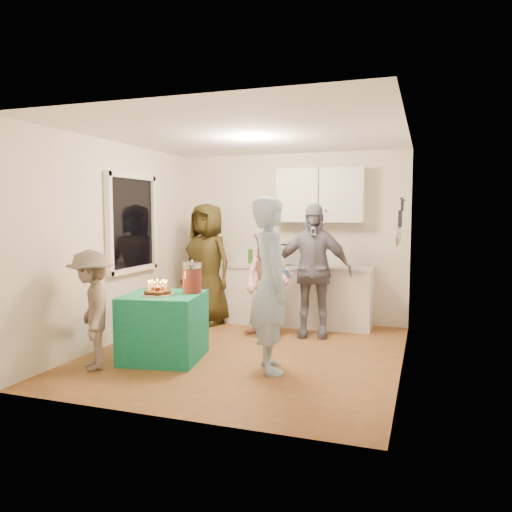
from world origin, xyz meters
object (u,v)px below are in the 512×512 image
(microwave, at_px, (284,255))
(man_birthday, at_px, (271,285))
(punch_jar, at_px, (192,278))
(woman_back_right, at_px, (312,270))
(counter, at_px, (298,296))
(child_near_left, at_px, (91,310))
(party_table, at_px, (164,327))
(woman_back_left, at_px, (207,264))
(woman_back_center, at_px, (267,284))

(microwave, distance_m, man_birthday, 2.28)
(punch_jar, relative_size, woman_back_right, 0.19)
(counter, height_order, woman_back_right, woman_back_right)
(child_near_left, bearing_deg, microwave, 112.65)
(counter, xyz_separation_m, man_birthday, (0.27, -2.23, 0.50))
(man_birthday, bearing_deg, party_table, 62.92)
(woman_back_left, bearing_deg, man_birthday, -32.98)
(child_near_left, bearing_deg, counter, 109.24)
(man_birthday, relative_size, woman_back_center, 1.26)
(counter, xyz_separation_m, microwave, (-0.21, 0.00, 0.63))
(woman_back_center, bearing_deg, child_near_left, -107.90)
(counter, distance_m, party_table, 2.45)
(microwave, relative_size, punch_jar, 1.59)
(party_table, distance_m, punch_jar, 0.64)
(woman_back_right, bearing_deg, punch_jar, -134.49)
(woman_back_left, bearing_deg, punch_jar, -54.44)
(microwave, height_order, woman_back_left, woman_back_left)
(woman_back_center, xyz_separation_m, woman_back_right, (0.55, 0.30, 0.17))
(punch_jar, xyz_separation_m, woman_back_center, (0.56, 1.14, -0.19))
(counter, xyz_separation_m, child_near_left, (-1.58, -2.80, 0.22))
(party_table, xyz_separation_m, woman_back_right, (1.38, 1.63, 0.53))
(counter, height_order, party_table, counter)
(microwave, distance_m, woman_back_left, 1.18)
(woman_back_center, relative_size, woman_back_right, 0.81)
(man_birthday, distance_m, child_near_left, 1.96)
(punch_jar, bearing_deg, counter, 69.88)
(party_table, xyz_separation_m, woman_back_left, (-0.31, 1.88, 0.53))
(man_birthday, height_order, child_near_left, man_birthday)
(woman_back_left, relative_size, child_near_left, 1.41)
(counter, bearing_deg, woman_back_right, -59.59)
(microwave, bearing_deg, man_birthday, -91.46)
(man_birthday, distance_m, woman_back_right, 1.62)
(punch_jar, bearing_deg, woman_back_right, 52.51)
(counter, relative_size, party_table, 2.59)
(party_table, height_order, woman_back_left, woman_back_left)
(party_table, height_order, woman_back_right, woman_back_right)
(counter, xyz_separation_m, woman_back_left, (-1.33, -0.35, 0.48))
(counter, height_order, microwave, microwave)
(counter, relative_size, child_near_left, 1.70)
(party_table, height_order, woman_back_center, woman_back_center)
(woman_back_center, height_order, child_near_left, woman_back_center)
(child_near_left, bearing_deg, man_birthday, 65.89)
(punch_jar, height_order, woman_back_right, woman_back_right)
(man_birthday, height_order, woman_back_right, man_birthday)
(microwave, height_order, punch_jar, microwave)
(man_birthday, bearing_deg, counter, -20.30)
(microwave, distance_m, woman_back_right, 0.84)
(man_birthday, bearing_deg, woman_back_left, 13.26)
(woman_back_left, xyz_separation_m, child_near_left, (-0.25, -2.45, -0.26))
(party_table, relative_size, woman_back_left, 0.47)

